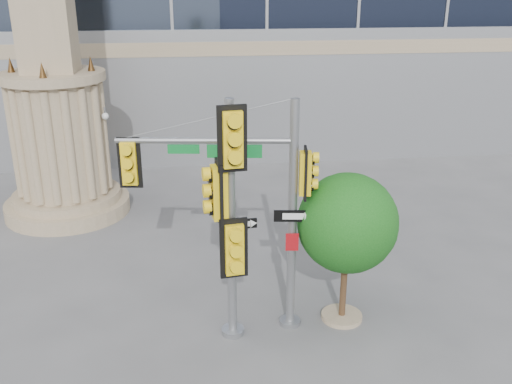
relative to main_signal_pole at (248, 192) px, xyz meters
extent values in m
plane|color=#545456|center=(0.26, -1.02, -3.49)|extent=(120.00, 120.00, 0.00)
cylinder|color=gray|center=(-5.74, 7.98, -3.24)|extent=(4.40, 4.40, 0.50)
cylinder|color=gray|center=(-5.74, 7.98, -2.84)|extent=(3.80, 3.80, 0.30)
cylinder|color=gray|center=(-5.74, 7.98, -0.69)|extent=(3.00, 3.00, 4.00)
cylinder|color=gray|center=(-5.74, 7.98, 1.46)|extent=(3.50, 3.50, 0.30)
cone|color=#472D14|center=(-4.44, 7.98, 1.86)|extent=(0.24, 0.24, 0.50)
cone|color=#472D14|center=(-7.04, 7.98, 1.86)|extent=(0.24, 0.24, 0.50)
cylinder|color=slate|center=(1.01, -0.13, -3.44)|extent=(0.53, 0.53, 0.11)
cylinder|color=slate|center=(1.01, -0.13, -0.67)|extent=(0.21, 0.21, 5.63)
cylinder|color=slate|center=(-0.95, 0.13, 1.20)|extent=(3.93, 0.66, 0.13)
cube|color=#0D742D|center=(-0.30, 0.02, 0.97)|extent=(1.21, 0.20, 0.30)
cube|color=yellow|center=(-2.62, 0.36, 0.69)|extent=(0.55, 0.33, 1.17)
cube|color=yellow|center=(1.27, -0.17, 0.45)|extent=(0.33, 0.55, 1.17)
cube|color=black|center=(0.99, -0.26, -0.53)|extent=(0.86, 0.14, 0.28)
cube|color=#A50F15|center=(0.99, -0.26, -1.19)|extent=(0.30, 0.07, 0.43)
cylinder|color=slate|center=(-0.43, -0.37, -3.42)|extent=(0.55, 0.55, 0.14)
cylinder|color=slate|center=(-0.43, -0.37, -0.63)|extent=(0.21, 0.21, 5.72)
cube|color=yellow|center=(-0.40, -0.62, 1.43)|extent=(0.66, 0.39, 1.43)
cube|color=yellow|center=(-0.68, -0.41, 0.17)|extent=(0.39, 0.66, 1.43)
cube|color=yellow|center=(-0.40, -0.62, -1.09)|extent=(0.66, 0.39, 1.43)
cube|color=black|center=(-0.21, -0.49, -0.57)|extent=(0.71, 0.12, 0.23)
cylinder|color=gray|center=(2.35, -0.06, -3.43)|extent=(1.03, 1.03, 0.11)
cylinder|color=#382314|center=(2.35, -0.06, -2.46)|extent=(0.16, 0.16, 2.06)
sphere|color=#124F12|center=(2.35, -0.06, -0.87)|extent=(2.40, 2.40, 2.40)
sphere|color=#124F12|center=(2.86, 0.22, -1.21)|extent=(1.48, 1.48, 1.48)
sphere|color=#124F12|center=(1.95, -0.35, -1.15)|extent=(1.26, 1.26, 1.26)
camera|label=1|loc=(-1.32, -12.03, 4.56)|focal=40.00mm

